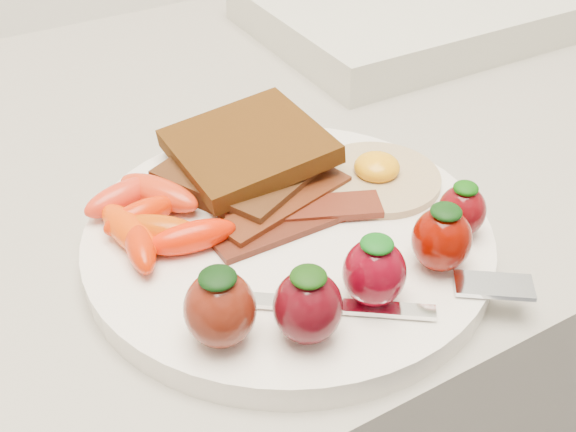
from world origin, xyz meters
TOP-DOWN VIEW (x-y plane):
  - plate at (0.02, 1.54)m, footprint 0.27×0.27m
  - toast_lower at (0.03, 1.61)m, footprint 0.13×0.13m
  - toast_upper at (0.03, 1.62)m, footprint 0.11×0.10m
  - fried_egg at (0.11, 1.56)m, footprint 0.10×0.10m
  - bacon_strips at (0.03, 1.55)m, footprint 0.12×0.07m
  - baby_carrots at (-0.05, 1.59)m, footprint 0.08×0.11m
  - strawberries at (0.02, 1.47)m, footprint 0.21×0.06m
  - fork at (0.05, 1.45)m, footprint 0.16×0.09m
  - appliance at (0.33, 1.80)m, footprint 0.31×0.25m

SIDE VIEW (x-z plane):
  - plate at x=0.02m, z-range 0.90..0.92m
  - appliance at x=0.33m, z-range 0.90..0.94m
  - fork at x=0.05m, z-range 0.92..0.92m
  - bacon_strips at x=0.03m, z-range 0.92..0.93m
  - fried_egg at x=0.11m, z-range 0.91..0.93m
  - toast_lower at x=0.03m, z-range 0.92..0.93m
  - baby_carrots at x=-0.05m, z-range 0.92..0.94m
  - toast_upper at x=0.03m, z-range 0.93..0.95m
  - strawberries at x=0.02m, z-range 0.92..0.96m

